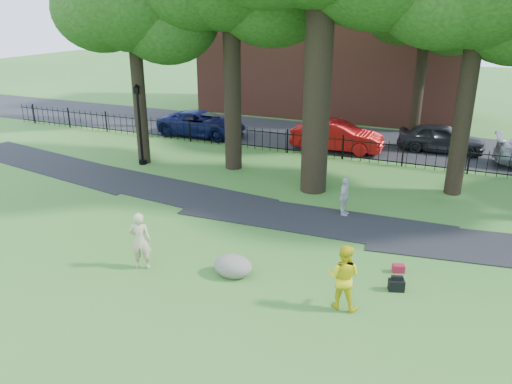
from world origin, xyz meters
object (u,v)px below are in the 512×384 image
at_px(woman, 140,241).
at_px(lamppost, 140,126).
at_px(man, 343,277).
at_px(red_sedan, 337,136).
at_px(boulder, 233,264).

height_order(woman, lamppost, lamppost).
xyz_separation_m(woman, man, (6.04, 0.33, 0.00)).
height_order(man, red_sedan, man).
height_order(woman, man, man).
relative_size(woman, man, 1.00).
relative_size(boulder, red_sedan, 0.24).
distance_m(lamppost, red_sedan, 10.40).
bearing_deg(woman, boulder, 174.00).
xyz_separation_m(woman, lamppost, (-6.21, 8.76, 1.06)).
height_order(woman, red_sedan, woman).
bearing_deg(boulder, man, -6.24).
xyz_separation_m(man, lamppost, (-12.25, 8.43, 1.05)).
bearing_deg(woman, lamppost, -75.17).
bearing_deg(red_sedan, lamppost, 125.08).
height_order(man, boulder, man).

